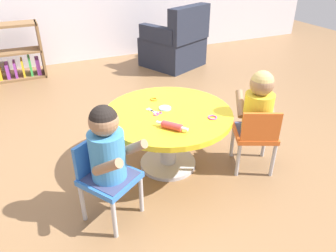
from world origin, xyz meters
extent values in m
plane|color=olive|center=(0.00, 0.00, 0.00)|extent=(10.00, 10.00, 0.00)
cylinder|color=silver|center=(0.00, 0.00, 0.01)|extent=(0.44, 0.44, 0.03)
cylinder|color=silver|center=(0.00, 0.00, 0.22)|extent=(0.12, 0.12, 0.43)
cylinder|color=yellow|center=(0.00, 0.00, 0.45)|extent=(0.95, 0.95, 0.04)
cylinder|color=#B7B7BC|center=(-0.59, -0.54, 0.14)|extent=(0.03, 0.03, 0.28)
cylinder|color=#B7B7BC|center=(-0.37, -0.39, 0.14)|extent=(0.03, 0.03, 0.28)
cylinder|color=#B7B7BC|center=(-0.73, -0.32, 0.14)|extent=(0.03, 0.03, 0.28)
cylinder|color=#B7B7BC|center=(-0.51, -0.18, 0.14)|extent=(0.03, 0.03, 0.28)
cube|color=blue|center=(-0.55, -0.36, 0.30)|extent=(0.42, 0.42, 0.04)
cube|color=blue|center=(-0.62, -0.24, 0.43)|extent=(0.24, 0.17, 0.22)
cube|color=#3F4772|center=(-0.55, -0.36, 0.30)|extent=(0.37, 0.38, 0.04)
cylinder|color=#3F8CCC|center=(-0.55, -0.36, 0.47)|extent=(0.21, 0.21, 0.30)
sphere|color=#997051|center=(-0.55, -0.36, 0.70)|extent=(0.17, 0.17, 0.17)
sphere|color=black|center=(-0.55, -0.36, 0.71)|extent=(0.16, 0.16, 0.16)
cylinder|color=#997051|center=(-0.59, -0.50, 0.49)|extent=(0.16, 0.21, 0.17)
cylinder|color=#997051|center=(-0.40, -0.38, 0.49)|extent=(0.16, 0.21, 0.17)
cylinder|color=#B7B7BC|center=(0.77, -0.21, 0.14)|extent=(0.03, 0.03, 0.28)
cylinder|color=#B7B7BC|center=(0.53, -0.10, 0.14)|extent=(0.03, 0.03, 0.28)
cylinder|color=#B7B7BC|center=(0.66, -0.45, 0.14)|extent=(0.03, 0.03, 0.28)
cylinder|color=#B7B7BC|center=(0.42, -0.34, 0.14)|extent=(0.03, 0.03, 0.28)
cube|color=orange|center=(0.59, -0.28, 0.30)|extent=(0.40, 0.40, 0.04)
cube|color=orange|center=(0.54, -0.40, 0.43)|extent=(0.25, 0.14, 0.22)
cube|color=#3F4772|center=(0.59, -0.28, 0.30)|extent=(0.35, 0.36, 0.04)
cylinder|color=yellow|center=(0.59, -0.28, 0.47)|extent=(0.21, 0.21, 0.30)
sphere|color=#997051|center=(0.59, -0.28, 0.70)|extent=(0.17, 0.17, 0.17)
sphere|color=tan|center=(0.59, -0.28, 0.71)|extent=(0.16, 0.16, 0.16)
cylinder|color=#997051|center=(0.73, -0.23, 0.49)|extent=(0.14, 0.22, 0.17)
cylinder|color=#997051|center=(0.54, -0.14, 0.49)|extent=(0.14, 0.22, 0.17)
cube|color=olive|center=(-0.67, 2.55, 0.35)|extent=(0.03, 0.28, 0.70)
cube|color=olive|center=(-1.12, 2.55, 0.01)|extent=(0.90, 0.28, 0.03)
cube|color=olive|center=(-1.12, 2.55, 0.35)|extent=(0.90, 0.28, 0.02)
cube|color=purple|center=(-1.12, 2.55, 0.12)|extent=(0.04, 0.20, 0.18)
cube|color=purple|center=(-1.03, 2.55, 0.13)|extent=(0.03, 0.20, 0.20)
cube|color=yellow|center=(-0.93, 2.55, 0.14)|extent=(0.02, 0.20, 0.22)
cube|color=green|center=(-0.84, 2.55, 0.15)|extent=(0.03, 0.20, 0.24)
cube|color=purple|center=(-0.75, 2.55, 0.13)|extent=(0.05, 0.20, 0.21)
cube|color=#232838|center=(1.06, 2.20, 0.20)|extent=(0.93, 0.93, 0.40)
cube|color=#232838|center=(1.18, 1.94, 0.62)|extent=(0.70, 0.44, 0.45)
cube|color=#232838|center=(1.34, 2.32, 0.50)|extent=(0.36, 0.59, 0.20)
cube|color=#232838|center=(0.79, 2.08, 0.50)|extent=(0.36, 0.59, 0.20)
cylinder|color=#D83F3F|center=(-0.08, -0.24, 0.50)|extent=(0.13, 0.14, 0.05)
cylinder|color=white|center=(-0.14, -0.17, 0.50)|extent=(0.05, 0.05, 0.02)
cylinder|color=white|center=(-0.02, -0.31, 0.50)|extent=(0.05, 0.05, 0.02)
cube|color=silver|center=(-0.10, 0.06, 0.48)|extent=(0.07, 0.10, 0.01)
cube|color=silver|center=(-0.10, 0.06, 0.48)|extent=(0.03, 0.11, 0.01)
torus|color=#D83F99|center=(-0.06, 0.01, 0.48)|extent=(0.05, 0.05, 0.01)
torus|color=#D83F99|center=(-0.10, -0.01, 0.48)|extent=(0.05, 0.05, 0.01)
cylinder|color=#8CCCF2|center=(0.00, 0.05, 0.48)|extent=(0.09, 0.09, 0.01)
torus|color=orange|center=(-0.02, 0.24, 0.48)|extent=(0.06, 0.06, 0.01)
torus|color=#D83FA5|center=(0.25, -0.22, 0.48)|extent=(0.07, 0.07, 0.01)
camera|label=1|loc=(-0.86, -1.91, 1.54)|focal=34.46mm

